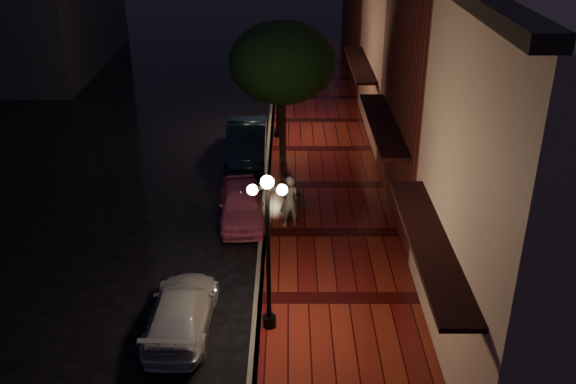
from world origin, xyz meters
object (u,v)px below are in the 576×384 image
(silver_car, at_px, (181,311))
(woman_with_umbrella, at_px, (289,180))
(street_tree, at_px, (283,65))
(navy_car, at_px, (247,141))
(streetlamp_far, at_px, (277,84))
(parking_meter, at_px, (285,184))
(streetlamp_near, at_px, (268,245))
(pink_car, at_px, (241,204))

(silver_car, xyz_separation_m, woman_with_umbrella, (2.81, 5.40, 1.28))
(street_tree, xyz_separation_m, woman_with_umbrella, (0.27, -5.54, -2.40))
(navy_car, bearing_deg, streetlamp_far, 59.31)
(streetlamp_far, xyz_separation_m, street_tree, (0.26, -3.01, 1.64))
(street_tree, bearing_deg, silver_car, -103.09)
(navy_car, distance_m, parking_meter, 4.91)
(navy_car, height_order, parking_meter, navy_car)
(streetlamp_far, relative_size, silver_car, 1.10)
(navy_car, height_order, silver_car, navy_car)
(street_tree, xyz_separation_m, navy_car, (-1.55, 0.76, -3.47))
(street_tree, height_order, woman_with_umbrella, street_tree)
(streetlamp_far, bearing_deg, street_tree, -85.09)
(streetlamp_near, xyz_separation_m, parking_meter, (0.39, 7.13, -1.67))
(navy_car, bearing_deg, parking_meter, -71.04)
(streetlamp_far, height_order, pink_car, streetlamp_far)
(streetlamp_near, distance_m, navy_car, 11.96)
(pink_car, bearing_deg, parking_meter, 27.94)
(streetlamp_near, bearing_deg, woman_with_umbrella, 84.47)
(woman_with_umbrella, bearing_deg, street_tree, -99.47)
(parking_meter, bearing_deg, streetlamp_far, 114.79)
(streetlamp_far, bearing_deg, pink_car, -98.24)
(streetlamp_near, distance_m, parking_meter, 7.34)
(streetlamp_near, bearing_deg, pink_car, 100.55)
(woman_with_umbrella, relative_size, parking_meter, 2.00)
(street_tree, height_order, pink_car, street_tree)
(silver_car, height_order, woman_with_umbrella, woman_with_umbrella)
(streetlamp_far, height_order, silver_car, streetlamp_far)
(street_tree, relative_size, parking_meter, 4.51)
(streetlamp_near, relative_size, street_tree, 0.74)
(silver_car, bearing_deg, street_tree, -101.82)
(pink_car, height_order, parking_meter, parking_meter)
(navy_car, xyz_separation_m, silver_car, (-1.00, -11.70, -0.20))
(pink_car, height_order, navy_car, navy_car)
(streetlamp_far, height_order, woman_with_umbrella, streetlamp_far)
(pink_car, relative_size, navy_car, 0.81)
(streetlamp_near, bearing_deg, streetlamp_far, 90.00)
(silver_car, bearing_deg, streetlamp_near, -179.97)
(silver_car, bearing_deg, pink_car, -99.40)
(navy_car, xyz_separation_m, parking_meter, (1.67, -4.61, 0.16))
(parking_meter, bearing_deg, pink_car, -124.99)
(silver_car, relative_size, woman_with_umbrella, 1.53)
(silver_car, bearing_deg, streetlamp_far, -98.03)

